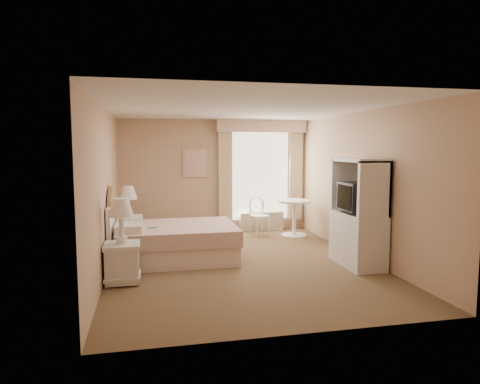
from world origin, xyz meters
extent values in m
cube|color=brown|center=(0.00, 0.00, 0.00)|extent=(4.20, 5.50, 0.01)
cube|color=silver|center=(0.00, 0.00, 2.50)|extent=(4.20, 5.50, 0.01)
cube|color=tan|center=(0.00, 2.75, 1.25)|extent=(4.20, 0.01, 2.50)
cube|color=tan|center=(0.00, -2.75, 1.25)|extent=(4.20, 0.01, 2.50)
cube|color=tan|center=(-2.10, 0.00, 1.25)|extent=(0.01, 5.50, 2.50)
cube|color=tan|center=(2.10, 0.00, 1.25)|extent=(0.01, 5.50, 2.50)
cube|color=white|center=(1.05, 2.72, 1.25)|extent=(1.30, 0.02, 2.00)
cube|color=beige|center=(0.22, 2.67, 1.25)|extent=(0.30, 0.08, 2.05)
cube|color=beige|center=(1.88, 2.67, 1.25)|extent=(0.30, 0.08, 2.05)
cube|color=#DCA58F|center=(1.05, 2.63, 2.37)|extent=(2.05, 0.20, 0.28)
cube|color=beige|center=(1.05, 2.63, 0.21)|extent=(1.00, 0.22, 0.42)
cube|color=#DAB886|center=(-0.45, 2.72, 1.55)|extent=(0.52, 0.03, 0.62)
cube|color=beige|center=(-0.45, 2.70, 1.55)|extent=(0.42, 0.02, 0.52)
cube|color=#DCA58F|center=(-1.00, 0.48, 0.16)|extent=(1.91, 1.45, 0.33)
cube|color=beige|center=(-1.00, 0.48, 0.45)|extent=(1.96, 1.51, 0.25)
cube|color=beige|center=(-1.78, 0.14, 0.64)|extent=(0.41, 0.56, 0.13)
cube|color=beige|center=(-1.78, 0.83, 0.64)|extent=(0.41, 0.56, 0.13)
cube|color=green|center=(-1.41, 0.35, 0.59)|extent=(0.14, 0.10, 0.01)
cube|color=white|center=(-2.05, 0.48, 0.50)|extent=(0.06, 1.54, 1.00)
cylinder|color=#96784F|center=(-2.05, 0.48, 0.59)|extent=(0.05, 1.36, 1.36)
cube|color=white|center=(-1.84, -0.65, 0.26)|extent=(0.45, 0.45, 0.49)
cube|color=white|center=(-1.84, -0.65, 0.53)|extent=(0.49, 0.49, 0.06)
cube|color=white|center=(-1.84, -0.65, 0.10)|extent=(0.49, 0.49, 0.05)
cylinder|color=white|center=(-1.84, -0.65, 0.61)|extent=(0.16, 0.16, 0.10)
cylinder|color=white|center=(-1.84, -0.65, 0.81)|extent=(0.07, 0.07, 0.39)
cone|color=white|center=(-1.84, -0.65, 1.07)|extent=(0.35, 0.35, 0.25)
cube|color=white|center=(-1.84, 1.58, 0.26)|extent=(0.44, 0.44, 0.48)
cube|color=white|center=(-1.84, 1.58, 0.52)|extent=(0.48, 0.48, 0.06)
cube|color=white|center=(-1.84, 1.58, 0.10)|extent=(0.48, 0.48, 0.05)
cylinder|color=white|center=(-1.84, 1.58, 0.60)|extent=(0.15, 0.15, 0.10)
cylinder|color=white|center=(-1.84, 1.58, 0.79)|extent=(0.07, 0.07, 0.38)
cone|color=white|center=(-1.84, 1.58, 1.05)|extent=(0.34, 0.34, 0.25)
cylinder|color=white|center=(1.57, 1.87, 0.02)|extent=(0.54, 0.54, 0.03)
cylinder|color=white|center=(1.57, 1.87, 0.39)|extent=(0.08, 0.08, 0.73)
cylinder|color=white|center=(1.57, 1.87, 0.75)|extent=(0.73, 0.73, 0.04)
cylinder|color=white|center=(0.78, 1.96, 0.20)|extent=(0.03, 0.03, 0.40)
cylinder|color=white|center=(1.07, 2.05, 0.20)|extent=(0.03, 0.03, 0.40)
cylinder|color=white|center=(0.70, 2.26, 0.20)|extent=(0.03, 0.03, 0.40)
cylinder|color=white|center=(0.99, 2.34, 0.20)|extent=(0.03, 0.03, 0.40)
cylinder|color=white|center=(0.89, 2.15, 0.41)|extent=(0.49, 0.49, 0.04)
torus|color=white|center=(0.85, 2.27, 0.63)|extent=(0.40, 0.20, 0.39)
cylinder|color=white|center=(0.70, 2.26, 0.58)|extent=(0.03, 0.03, 0.36)
cylinder|color=white|center=(0.99, 2.34, 0.58)|extent=(0.03, 0.03, 0.36)
cube|color=white|center=(1.81, -0.51, 0.42)|extent=(0.52, 1.04, 0.85)
cube|color=white|center=(1.81, -0.99, 1.27)|extent=(0.52, 0.08, 0.85)
cube|color=white|center=(1.81, -0.03, 1.27)|extent=(0.52, 0.08, 0.85)
cube|color=white|center=(1.81, -0.51, 1.70)|extent=(0.52, 1.04, 0.06)
cube|color=white|center=(2.05, -0.51, 1.27)|extent=(0.04, 1.04, 0.85)
cube|color=black|center=(1.79, -0.51, 1.11)|extent=(0.45, 0.57, 0.45)
cube|color=black|center=(1.56, -0.51, 1.11)|extent=(0.02, 0.47, 0.38)
camera|label=1|loc=(-1.46, -6.70, 1.90)|focal=32.00mm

